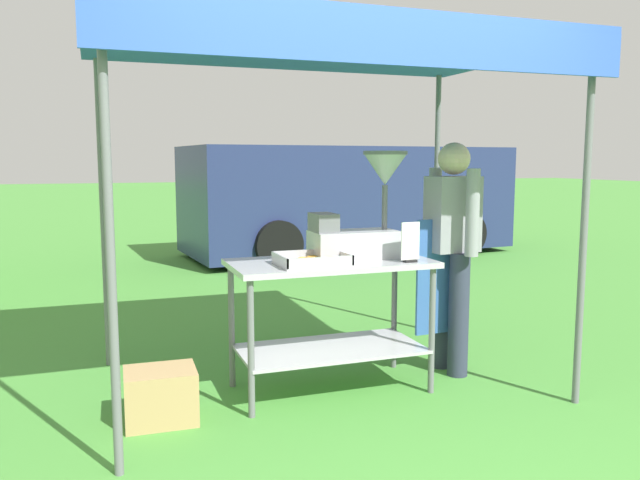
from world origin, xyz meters
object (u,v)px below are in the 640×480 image
(menu_sign, at_px, (410,245))
(donut_fryer, at_px, (363,216))
(supply_crate, at_px, (161,396))
(donut_tray, at_px, (312,261))
(van_navy, at_px, (349,199))
(stall_canopy, at_px, (325,55))
(vendor, at_px, (451,245))
(donut_cart, at_px, (330,295))

(menu_sign, bearing_deg, donut_fryer, 126.97)
(supply_crate, bearing_deg, donut_tray, 2.44)
(donut_fryer, height_order, van_navy, van_navy)
(supply_crate, bearing_deg, stall_canopy, 13.10)
(donut_fryer, bearing_deg, vendor, 0.86)
(vendor, bearing_deg, donut_fryer, -179.14)
(supply_crate, distance_m, van_navy, 6.80)
(vendor, bearing_deg, stall_canopy, 177.69)
(donut_tray, distance_m, vendor, 1.10)
(stall_canopy, bearing_deg, van_navy, 66.18)
(stall_canopy, xyz_separation_m, vendor, (0.92, -0.04, -1.24))
(donut_tray, bearing_deg, vendor, 9.35)
(donut_fryer, xyz_separation_m, supply_crate, (-1.34, -0.21, -0.98))
(donut_cart, height_order, supply_crate, donut_cart)
(donut_tray, xyz_separation_m, menu_sign, (0.61, -0.11, 0.09))
(donut_fryer, distance_m, supply_crate, 1.67)
(donut_fryer, relative_size, menu_sign, 2.76)
(donut_tray, bearing_deg, van_navy, 65.62)
(donut_fryer, height_order, vendor, vendor)
(donut_cart, xyz_separation_m, vendor, (0.92, 0.06, 0.27))
(supply_crate, bearing_deg, vendor, 6.17)
(donut_tray, height_order, donut_fryer, donut_fryer)
(donut_fryer, bearing_deg, stall_canopy, 168.97)
(donut_cart, bearing_deg, vendor, 3.86)
(donut_tray, relative_size, menu_sign, 1.66)
(donut_cart, relative_size, donut_tray, 3.06)
(donut_fryer, height_order, menu_sign, donut_fryer)
(donut_tray, xyz_separation_m, donut_fryer, (0.41, 0.17, 0.25))
(vendor, distance_m, supply_crate, 2.16)
(vendor, xyz_separation_m, van_navy, (1.52, 5.55, -0.03))
(menu_sign, bearing_deg, donut_cart, 153.57)
(stall_canopy, distance_m, donut_fryer, 1.05)
(stall_canopy, xyz_separation_m, donut_tray, (-0.16, -0.22, -1.27))
(donut_cart, distance_m, van_navy, 6.13)
(van_navy, bearing_deg, menu_sign, -108.77)
(stall_canopy, xyz_separation_m, donut_fryer, (0.24, -0.05, -1.02))
(vendor, xyz_separation_m, supply_crate, (-2.01, -0.22, -0.75))
(vendor, relative_size, supply_crate, 3.92)
(van_navy, bearing_deg, donut_fryer, -111.50)
(stall_canopy, distance_m, van_navy, 6.16)
(stall_canopy, distance_m, donut_tray, 1.30)
(stall_canopy, xyz_separation_m, supply_crate, (-1.10, -0.25, -1.99))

